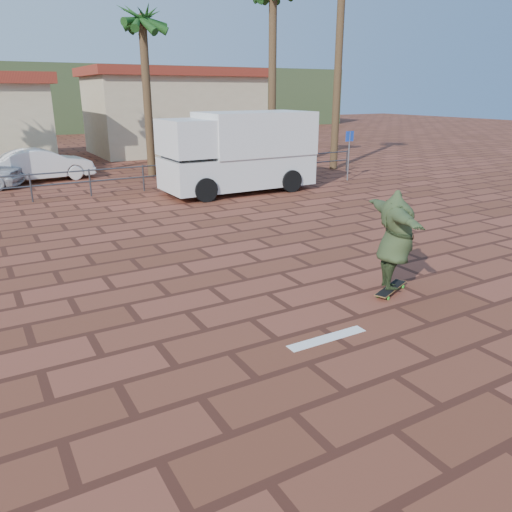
{
  "coord_description": "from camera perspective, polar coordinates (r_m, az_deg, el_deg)",
  "views": [
    {
      "loc": [
        -3.75,
        -6.72,
        3.68
      ],
      "look_at": [
        0.57,
        0.83,
        0.8
      ],
      "focal_mm": 35.0,
      "sensor_mm": 36.0,
      "label": 1
    }
  ],
  "objects": [
    {
      "name": "paint_stripe",
      "position": [
        7.99,
        8.14,
        -9.29
      ],
      "size": [
        1.4,
        0.22,
        0.01
      ],
      "primitive_type": "cube",
      "color": "white",
      "rests_on": "ground"
    },
    {
      "name": "campervan",
      "position": [
        19.22,
        -1.97,
        11.96
      ],
      "size": [
        5.71,
        2.55,
        2.95
      ],
      "rotation": [
        0.0,
        0.0,
        0.01
      ],
      "color": "silver",
      "rests_on": "ground"
    },
    {
      "name": "building_east",
      "position": [
        32.91,
        -9.27,
        16.12
      ],
      "size": [
        10.6,
        6.6,
        5.0
      ],
      "color": "beige",
      "rests_on": "ground"
    },
    {
      "name": "longboard",
      "position": [
        9.92,
        15.16,
        -3.61
      ],
      "size": [
        1.05,
        0.62,
        0.1
      ],
      "rotation": [
        0.0,
        0.0,
        0.4
      ],
      "color": "olive",
      "rests_on": "ground"
    },
    {
      "name": "hill_front",
      "position": [
        56.85,
        -27.16,
        15.74
      ],
      "size": [
        70.0,
        18.0,
        6.0
      ],
      "primitive_type": "cube",
      "color": "#384C28",
      "rests_on": "ground"
    },
    {
      "name": "skateboarder",
      "position": [
        9.61,
        15.64,
        1.74
      ],
      "size": [
        1.49,
        2.39,
        1.89
      ],
      "primitive_type": "imported",
      "rotation": [
        0.0,
        0.0,
        1.17
      ],
      "color": "#324223",
      "rests_on": "longboard"
    },
    {
      "name": "ground",
      "position": [
        8.53,
        -0.59,
        -7.24
      ],
      "size": [
        120.0,
        120.0,
        0.0
      ],
      "primitive_type": "plane",
      "color": "brown",
      "rests_on": "ground"
    },
    {
      "name": "car_white",
      "position": [
        23.57,
        -23.23,
        9.57
      ],
      "size": [
        4.23,
        1.78,
        1.36
      ],
      "primitive_type": "imported",
      "rotation": [
        0.0,
        0.0,
        1.65
      ],
      "color": "white",
      "rests_on": "ground"
    },
    {
      "name": "palm_center",
      "position": [
        23.53,
        -12.86,
        24.46
      ],
      "size": [
        2.4,
        2.4,
        7.75
      ],
      "color": "brown",
      "rests_on": "ground"
    },
    {
      "name": "street_sign",
      "position": [
        22.02,
        10.6,
        12.23
      ],
      "size": [
        0.42,
        0.07,
        2.08
      ],
      "rotation": [
        0.0,
        0.0,
        0.07
      ],
      "color": "gray",
      "rests_on": "ground"
    },
    {
      "name": "guardrail",
      "position": [
        19.33,
        -18.49,
        8.47
      ],
      "size": [
        24.06,
        0.06,
        1.0
      ],
      "color": "#47494F",
      "rests_on": "ground"
    }
  ]
}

